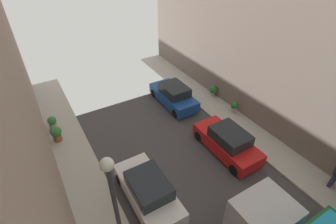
# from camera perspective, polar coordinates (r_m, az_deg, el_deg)

# --- Properties ---
(parked_car_left_3) EXTENTS (1.78, 4.20, 1.57)m
(parked_car_left_3) POSITION_cam_1_polar(r_m,az_deg,el_deg) (12.20, -4.53, -17.42)
(parked_car_left_3) COLOR white
(parked_car_left_3) RESTS_ON ground
(parked_car_right_2) EXTENTS (1.78, 4.20, 1.57)m
(parked_car_right_2) POSITION_cam_1_polar(r_m,az_deg,el_deg) (14.78, 13.35, -6.62)
(parked_car_right_2) COLOR red
(parked_car_right_2) RESTS_ON ground
(parked_car_right_3) EXTENTS (1.78, 4.20, 1.57)m
(parked_car_right_3) POSITION_cam_1_polar(r_m,az_deg,el_deg) (18.36, 1.28, 3.80)
(parked_car_right_3) COLOR #194799
(parked_car_right_3) RESTS_ON ground
(potted_plant_0) EXTENTS (0.61, 0.61, 0.86)m
(potted_plant_0) POSITION_cam_1_polar(r_m,az_deg,el_deg) (19.43, 10.19, 4.88)
(potted_plant_0) COLOR #B2A899
(potted_plant_0) RESTS_ON sidewalk_right
(potted_plant_2) EXTENTS (0.66, 0.66, 1.02)m
(potted_plant_2) POSITION_cam_1_polar(r_m,az_deg,el_deg) (16.40, -24.05, -4.34)
(potted_plant_2) COLOR brown
(potted_plant_2) RESTS_ON sidewalk_left
(potted_plant_4) EXTENTS (0.50, 0.50, 0.85)m
(potted_plant_4) POSITION_cam_1_polar(r_m,az_deg,el_deg) (17.91, 14.76, 1.22)
(potted_plant_4) COLOR #B2A899
(potted_plant_4) RESTS_ON sidewalk_right
(potted_plant_5) EXTENTS (0.53, 0.53, 0.85)m
(potted_plant_5) POSITION_cam_1_polar(r_m,az_deg,el_deg) (17.58, -24.78, -2.12)
(potted_plant_5) COLOR #B2A899
(potted_plant_5) RESTS_ON sidewalk_left
(lamp_post) EXTENTS (0.44, 0.44, 5.08)m
(lamp_post) POSITION_cam_1_polar(r_m,az_deg,el_deg) (8.73, -12.30, -18.13)
(lamp_post) COLOR #333338
(lamp_post) RESTS_ON sidewalk_left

